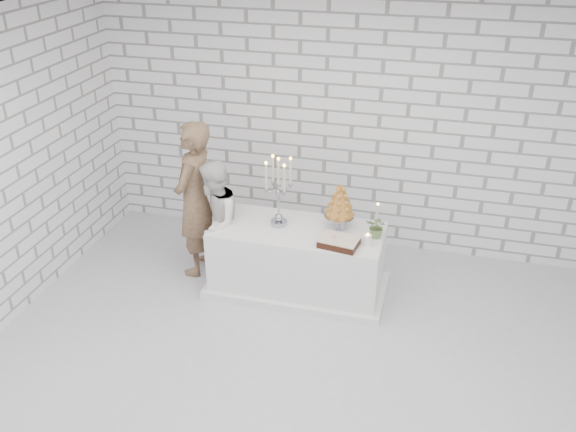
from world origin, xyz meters
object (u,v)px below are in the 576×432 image
Objects in this scene: bride at (215,223)px; croquembouche at (340,207)px; groom at (195,199)px; candelabra at (279,192)px; cake_table at (297,259)px.

croquembouche is (1.33, 0.14, 0.30)m from bride.
candelabra is (0.98, -0.07, 0.24)m from groom.
candelabra reaches higher than croquembouche.
candelabra is at bearing 84.80° from bride.
cake_table is at bearing -163.38° from croquembouche.
candelabra reaches higher than bride.
groom is 1.01m from candelabra.
bride is at bearing -175.54° from candelabra.
cake_table is at bearing 81.52° from bride.
croquembouche is (1.61, 0.02, 0.11)m from groom.
groom is at bearing -179.30° from croquembouche.
groom reaches higher than cake_table.
groom is at bearing 174.99° from cake_table.
groom is (-1.19, 0.10, 0.52)m from cake_table.
candelabra is (0.70, 0.05, 0.43)m from bride.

